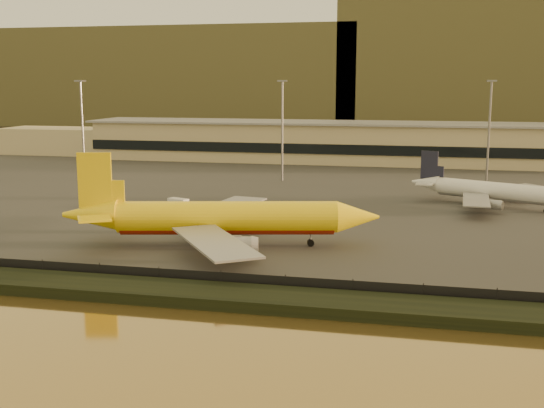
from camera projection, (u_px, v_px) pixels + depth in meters
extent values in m
plane|color=black|center=(234.00, 263.00, 95.81)|extent=(900.00, 900.00, 0.00)
cube|color=black|center=(195.00, 294.00, 79.37)|extent=(320.00, 7.00, 1.40)
cube|color=#2D2D2D|center=(329.00, 174.00, 187.01)|extent=(320.00, 220.00, 0.20)
cube|color=black|center=(205.00, 280.00, 83.10)|extent=(300.00, 0.05, 2.20)
cube|color=tan|center=(342.00, 143.00, 214.74)|extent=(160.00, 22.00, 12.00)
cube|color=black|center=(338.00, 149.00, 204.16)|extent=(160.00, 0.60, 3.00)
cube|color=gray|center=(343.00, 123.00, 213.63)|extent=(164.00, 24.00, 0.60)
cube|color=tan|center=(75.00, 141.00, 239.44)|extent=(50.00, 18.00, 9.00)
cylinder|color=slate|center=(83.00, 131.00, 173.79)|extent=(0.50, 0.50, 25.00)
cube|color=slate|center=(80.00, 81.00, 171.55)|extent=(2.20, 2.20, 0.40)
cylinder|color=slate|center=(282.00, 132.00, 172.55)|extent=(0.50, 0.50, 25.00)
cube|color=slate|center=(282.00, 81.00, 170.31)|extent=(2.20, 2.20, 0.40)
cylinder|color=slate|center=(489.00, 136.00, 159.79)|extent=(0.50, 0.50, 25.00)
cube|color=slate|center=(492.00, 81.00, 157.55)|extent=(2.20, 2.20, 0.40)
cube|color=brown|center=(170.00, 78.00, 447.77)|extent=(260.00, 160.00, 55.00)
cube|color=brown|center=(542.00, 65.00, 396.57)|extent=(220.00, 160.00, 70.00)
cylinder|color=yellow|center=(227.00, 217.00, 103.99)|extent=(33.69, 12.20, 4.83)
cylinder|color=#A31D09|center=(227.00, 222.00, 104.14)|extent=(32.54, 10.96, 3.77)
cone|color=yellow|center=(358.00, 217.00, 104.06)|extent=(7.42, 6.17, 4.83)
cone|color=yellow|center=(90.00, 215.00, 103.85)|extent=(9.23, 6.58, 4.83)
cube|color=yellow|center=(95.00, 180.00, 102.91)|extent=(5.07, 1.52, 8.46)
cube|color=yellow|center=(110.00, 207.00, 108.55)|extent=(5.03, 4.98, 0.29)
cube|color=yellow|center=(94.00, 219.00, 99.03)|extent=(6.35, 6.33, 0.29)
cube|color=gray|center=(226.00, 207.00, 116.80)|extent=(9.72, 21.67, 0.29)
cylinder|color=gray|center=(239.00, 218.00, 113.96)|extent=(6.03, 3.84, 2.66)
cube|color=gray|center=(215.00, 242.00, 91.46)|extent=(17.31, 20.87, 0.29)
cylinder|color=gray|center=(233.00, 246.00, 94.79)|extent=(6.03, 3.84, 2.66)
cylinder|color=black|center=(311.00, 243.00, 104.75)|extent=(1.23, 1.06, 1.06)
cylinder|color=slate|center=(311.00, 239.00, 104.65)|extent=(0.19, 0.19, 2.17)
cylinder|color=black|center=(204.00, 246.00, 102.55)|extent=(1.23, 1.06, 1.06)
cylinder|color=slate|center=(204.00, 243.00, 102.45)|extent=(0.19, 0.19, 2.17)
cylinder|color=black|center=(206.00, 240.00, 106.83)|extent=(1.23, 1.06, 1.06)
cylinder|color=slate|center=(206.00, 236.00, 106.73)|extent=(0.19, 0.19, 2.17)
cylinder|color=silver|center=(498.00, 191.00, 137.09)|extent=(24.18, 13.74, 3.48)
cylinder|color=gray|center=(497.00, 194.00, 137.19)|extent=(23.23, 12.75, 2.71)
cone|color=silver|center=(426.00, 183.00, 146.47)|extent=(7.15, 5.80, 3.48)
cube|color=black|center=(429.00, 165.00, 145.38)|extent=(3.59, 1.87, 6.09)
cube|color=silver|center=(439.00, 180.00, 148.30)|extent=(4.80, 4.79, 0.21)
cube|color=silver|center=(425.00, 184.00, 142.87)|extent=(3.86, 3.70, 0.21)
cube|color=gray|center=(510.00, 188.00, 145.07)|extent=(14.77, 14.25, 0.21)
cylinder|color=gray|center=(514.00, 194.00, 142.36)|extent=(4.59, 3.50, 1.91)
cube|color=gray|center=(476.00, 200.00, 130.16)|extent=(5.68, 15.89, 0.21)
cylinder|color=gray|center=(489.00, 204.00, 131.11)|extent=(4.59, 3.50, 1.91)
cylinder|color=black|center=(481.00, 205.00, 137.95)|extent=(0.95, 0.88, 0.77)
cylinder|color=slate|center=(481.00, 203.00, 137.88)|extent=(0.18, 0.18, 1.57)
cylinder|color=black|center=(487.00, 203.00, 140.39)|extent=(0.95, 0.88, 0.77)
cylinder|color=slate|center=(487.00, 201.00, 140.32)|extent=(0.18, 0.18, 1.57)
cube|color=yellow|center=(277.00, 223.00, 118.34)|extent=(3.94, 2.39, 1.66)
cube|color=silver|center=(178.00, 203.00, 136.77)|extent=(4.58, 3.26, 1.88)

